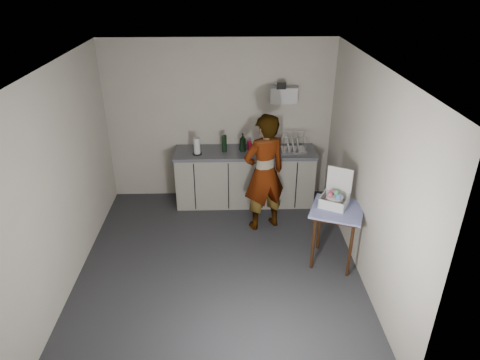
{
  "coord_description": "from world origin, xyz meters",
  "views": [
    {
      "loc": [
        0.14,
        -4.53,
        3.56
      ],
      "look_at": [
        0.28,
        0.45,
        1.03
      ],
      "focal_mm": 32.0,
      "sensor_mm": 36.0,
      "label": 1
    }
  ],
  "objects_px": {
    "side_table": "(337,216)",
    "dark_bottle": "(224,144)",
    "soda_can": "(249,145)",
    "standing_man": "(264,173)",
    "paper_towel": "(197,147)",
    "soap_bottle": "(243,142)",
    "kitchen_counter": "(245,178)",
    "dish_rack": "(293,147)",
    "bakery_box": "(335,197)"
  },
  "relations": [
    {
      "from": "side_table",
      "to": "dark_bottle",
      "type": "distance_m",
      "value": 2.2
    },
    {
      "from": "soda_can",
      "to": "side_table",
      "type": "bearing_deg",
      "value": -58.9
    },
    {
      "from": "standing_man",
      "to": "dark_bottle",
      "type": "bearing_deg",
      "value": -75.23
    },
    {
      "from": "paper_towel",
      "to": "standing_man",
      "type": "bearing_deg",
      "value": -33.44
    },
    {
      "from": "soap_bottle",
      "to": "kitchen_counter",
      "type": "bearing_deg",
      "value": 0.94
    },
    {
      "from": "soap_bottle",
      "to": "dark_bottle",
      "type": "xyz_separation_m",
      "value": [
        -0.29,
        -0.01,
        -0.01
      ]
    },
    {
      "from": "standing_man",
      "to": "soap_bottle",
      "type": "relative_size",
      "value": 6.06
    },
    {
      "from": "kitchen_counter",
      "to": "paper_towel",
      "type": "relative_size",
      "value": 8.48
    },
    {
      "from": "standing_man",
      "to": "paper_towel",
      "type": "bearing_deg",
      "value": -56.03
    },
    {
      "from": "side_table",
      "to": "soda_can",
      "type": "height_order",
      "value": "soda_can"
    },
    {
      "from": "dish_rack",
      "to": "bakery_box",
      "type": "height_order",
      "value": "bakery_box"
    },
    {
      "from": "standing_man",
      "to": "soda_can",
      "type": "xyz_separation_m",
      "value": [
        -0.17,
        0.81,
        0.1
      ]
    },
    {
      "from": "soda_can",
      "to": "dish_rack",
      "type": "distance_m",
      "value": 0.69
    },
    {
      "from": "bakery_box",
      "to": "soda_can",
      "type": "bearing_deg",
      "value": 150.7
    },
    {
      "from": "paper_towel",
      "to": "bakery_box",
      "type": "relative_size",
      "value": 0.58
    },
    {
      "from": "soda_can",
      "to": "kitchen_counter",
      "type": "bearing_deg",
      "value": -143.75
    },
    {
      "from": "side_table",
      "to": "soda_can",
      "type": "xyz_separation_m",
      "value": [
        -1.03,
        1.7,
        0.27
      ]
    },
    {
      "from": "kitchen_counter",
      "to": "soda_can",
      "type": "distance_m",
      "value": 0.56
    },
    {
      "from": "kitchen_counter",
      "to": "soda_can",
      "type": "relative_size",
      "value": 15.9
    },
    {
      "from": "kitchen_counter",
      "to": "soap_bottle",
      "type": "xyz_separation_m",
      "value": [
        -0.04,
        -0.0,
        0.63
      ]
    },
    {
      "from": "paper_towel",
      "to": "bakery_box",
      "type": "height_order",
      "value": "bakery_box"
    },
    {
      "from": "standing_man",
      "to": "dark_bottle",
      "type": "distance_m",
      "value": 0.96
    },
    {
      "from": "paper_towel",
      "to": "bakery_box",
      "type": "xyz_separation_m",
      "value": [
        1.83,
        -1.45,
        -0.12
      ]
    },
    {
      "from": "soda_can",
      "to": "paper_towel",
      "type": "xyz_separation_m",
      "value": [
        -0.82,
        -0.15,
        0.05
      ]
    },
    {
      "from": "dark_bottle",
      "to": "soap_bottle",
      "type": "bearing_deg",
      "value": 1.39
    },
    {
      "from": "kitchen_counter",
      "to": "standing_man",
      "type": "distance_m",
      "value": 0.92
    },
    {
      "from": "soda_can",
      "to": "soap_bottle",
      "type": "bearing_deg",
      "value": -153.87
    },
    {
      "from": "side_table",
      "to": "soda_can",
      "type": "relative_size",
      "value": 5.78
    },
    {
      "from": "kitchen_counter",
      "to": "side_table",
      "type": "distance_m",
      "value": 2.0
    },
    {
      "from": "paper_towel",
      "to": "soda_can",
      "type": "bearing_deg",
      "value": 10.61
    },
    {
      "from": "soap_bottle",
      "to": "side_table",
      "type": "bearing_deg",
      "value": -55.42
    },
    {
      "from": "kitchen_counter",
      "to": "dish_rack",
      "type": "height_order",
      "value": "dish_rack"
    },
    {
      "from": "kitchen_counter",
      "to": "standing_man",
      "type": "bearing_deg",
      "value": -72.0
    },
    {
      "from": "soap_bottle",
      "to": "bakery_box",
      "type": "height_order",
      "value": "bakery_box"
    },
    {
      "from": "soap_bottle",
      "to": "standing_man",
      "type": "bearing_deg",
      "value": -69.49
    },
    {
      "from": "dish_rack",
      "to": "bakery_box",
      "type": "xyz_separation_m",
      "value": [
        0.32,
        -1.56,
        -0.06
      ]
    },
    {
      "from": "side_table",
      "to": "soap_bottle",
      "type": "bearing_deg",
      "value": 145.56
    },
    {
      "from": "dark_bottle",
      "to": "side_table",
      "type": "bearing_deg",
      "value": -49.03
    },
    {
      "from": "kitchen_counter",
      "to": "dark_bottle",
      "type": "bearing_deg",
      "value": -178.66
    },
    {
      "from": "kitchen_counter",
      "to": "bakery_box",
      "type": "xyz_separation_m",
      "value": [
        1.08,
        -1.55,
        0.49
      ]
    },
    {
      "from": "kitchen_counter",
      "to": "standing_man",
      "type": "xyz_separation_m",
      "value": [
        0.25,
        -0.76,
        0.46
      ]
    },
    {
      "from": "soda_can",
      "to": "paper_towel",
      "type": "distance_m",
      "value": 0.84
    },
    {
      "from": "dish_rack",
      "to": "soap_bottle",
      "type": "bearing_deg",
      "value": -179.18
    },
    {
      "from": "kitchen_counter",
      "to": "standing_man",
      "type": "relative_size",
      "value": 1.27
    },
    {
      "from": "standing_man",
      "to": "soda_can",
      "type": "height_order",
      "value": "standing_man"
    },
    {
      "from": "bakery_box",
      "to": "soap_bottle",
      "type": "bearing_deg",
      "value": 154.35
    },
    {
      "from": "kitchen_counter",
      "to": "side_table",
      "type": "xyz_separation_m",
      "value": [
        1.1,
        -1.65,
        0.28
      ]
    },
    {
      "from": "paper_towel",
      "to": "dish_rack",
      "type": "distance_m",
      "value": 1.51
    },
    {
      "from": "standing_man",
      "to": "soap_bottle",
      "type": "distance_m",
      "value": 0.83
    },
    {
      "from": "soda_can",
      "to": "bakery_box",
      "type": "distance_m",
      "value": 1.89
    }
  ]
}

